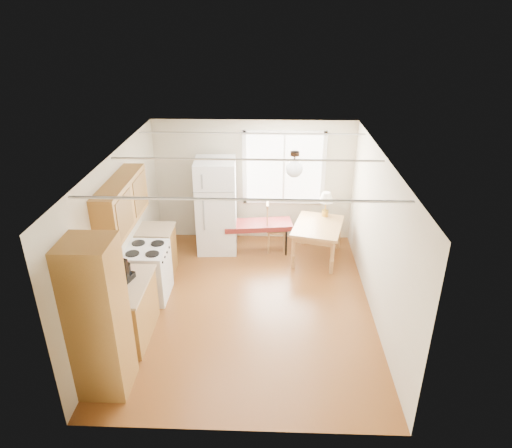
{
  "coord_description": "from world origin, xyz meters",
  "views": [
    {
      "loc": [
        0.36,
        -6.24,
        4.43
      ],
      "look_at": [
        0.11,
        0.68,
        1.15
      ],
      "focal_mm": 32.0,
      "sensor_mm": 36.0,
      "label": 1
    }
  ],
  "objects_px": {
    "refrigerator": "(216,206)",
    "dining_table": "(318,230)",
    "chair": "(272,223)",
    "bench": "(258,226)"
  },
  "relations": [
    {
      "from": "refrigerator",
      "to": "dining_table",
      "type": "distance_m",
      "value": 2.02
    },
    {
      "from": "refrigerator",
      "to": "chair",
      "type": "distance_m",
      "value": 1.14
    },
    {
      "from": "dining_table",
      "to": "chair",
      "type": "bearing_deg",
      "value": 175.27
    },
    {
      "from": "refrigerator",
      "to": "dining_table",
      "type": "relative_size",
      "value": 1.41
    },
    {
      "from": "refrigerator",
      "to": "chair",
      "type": "bearing_deg",
      "value": -5.18
    },
    {
      "from": "bench",
      "to": "refrigerator",
      "type": "bearing_deg",
      "value": 167.58
    },
    {
      "from": "refrigerator",
      "to": "bench",
      "type": "distance_m",
      "value": 0.91
    },
    {
      "from": "refrigerator",
      "to": "bench",
      "type": "xyz_separation_m",
      "value": [
        0.82,
        -0.07,
        -0.38
      ]
    },
    {
      "from": "chair",
      "to": "refrigerator",
      "type": "bearing_deg",
      "value": 178.24
    },
    {
      "from": "refrigerator",
      "to": "bench",
      "type": "relative_size",
      "value": 1.34
    }
  ]
}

